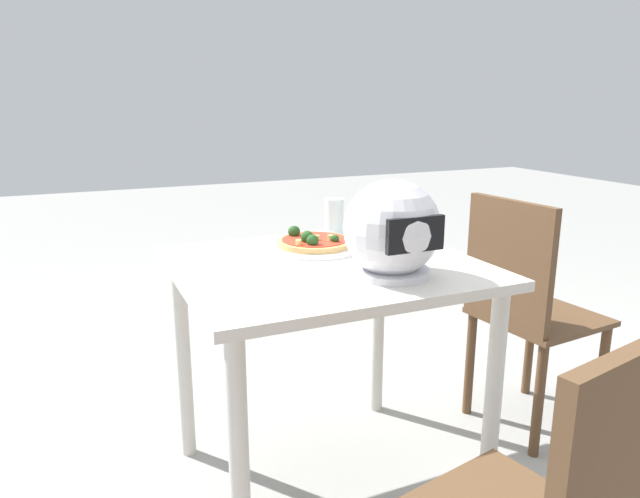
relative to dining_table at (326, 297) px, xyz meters
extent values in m
plane|color=#9E9E99|center=(0.00, 0.00, -0.65)|extent=(14.00, 14.00, 0.00)
cube|color=beige|center=(0.00, 0.00, 0.10)|extent=(0.89, 0.81, 0.03)
cylinder|color=beige|center=(-0.38, -0.34, -0.28)|extent=(0.05, 0.05, 0.73)
cylinder|color=beige|center=(0.38, -0.34, -0.28)|extent=(0.05, 0.05, 0.73)
cylinder|color=beige|center=(-0.38, 0.34, -0.28)|extent=(0.05, 0.05, 0.73)
cylinder|color=beige|center=(0.38, 0.34, -0.28)|extent=(0.05, 0.05, 0.73)
cylinder|color=white|center=(-0.04, -0.17, 0.12)|extent=(0.31, 0.31, 0.01)
cylinder|color=tan|center=(-0.04, -0.17, 0.13)|extent=(0.25, 0.25, 0.02)
cylinder|color=red|center=(-0.04, -0.17, 0.14)|extent=(0.22, 0.22, 0.00)
sphere|color=#234C1E|center=(0.00, -0.10, 0.16)|extent=(0.04, 0.04, 0.04)
sphere|color=#234C1E|center=(0.01, -0.24, 0.16)|extent=(0.04, 0.04, 0.04)
sphere|color=#234C1E|center=(-0.08, -0.11, 0.15)|extent=(0.03, 0.03, 0.03)
sphere|color=#234C1E|center=(0.00, -0.14, 0.16)|extent=(0.04, 0.04, 0.04)
cylinder|color=#E0D172|center=(-0.04, -0.15, 0.15)|extent=(0.02, 0.02, 0.02)
cylinder|color=#E0D172|center=(-0.07, -0.13, 0.15)|extent=(0.02, 0.02, 0.02)
cylinder|color=#E0D172|center=(0.04, -0.12, 0.15)|extent=(0.02, 0.02, 0.02)
sphere|color=silver|center=(-0.11, 0.19, 0.25)|extent=(0.27, 0.27, 0.27)
cylinder|color=silver|center=(-0.11, 0.19, 0.12)|extent=(0.22, 0.22, 0.02)
cube|color=black|center=(-0.11, 0.31, 0.25)|extent=(0.17, 0.02, 0.09)
cylinder|color=silver|center=(-0.18, -0.33, 0.18)|extent=(0.07, 0.07, 0.13)
cube|color=brown|center=(-0.89, -0.01, -0.21)|extent=(0.44, 0.44, 0.02)
cube|color=brown|center=(-0.71, 0.00, 0.03)|extent=(0.07, 0.38, 0.45)
cylinder|color=brown|center=(-1.05, -0.20, -0.43)|extent=(0.04, 0.04, 0.43)
cylinder|color=brown|center=(-1.08, 0.14, -0.43)|extent=(0.04, 0.04, 0.43)
cylinder|color=brown|center=(-0.71, -0.17, -0.43)|extent=(0.04, 0.04, 0.43)
cylinder|color=brown|center=(-0.74, 0.17, -0.43)|extent=(0.04, 0.04, 0.43)
cube|color=brown|center=(-0.03, 1.03, 0.03)|extent=(0.38, 0.11, 0.45)
camera|label=1|loc=(0.71, 1.55, 0.59)|focal=32.90mm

